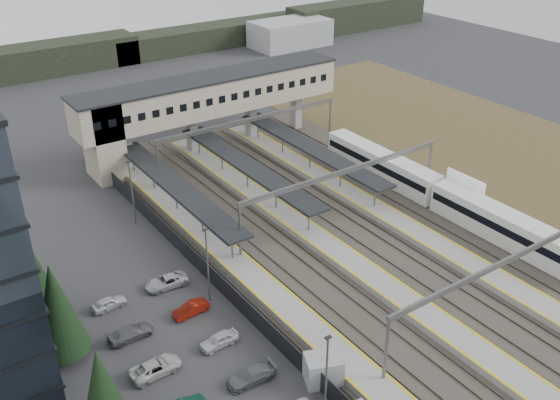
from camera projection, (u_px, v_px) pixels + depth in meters
ground at (339, 324)px, 57.43m from camera, size 220.00×220.00×0.00m
lampposts at (258, 311)px, 52.28m from camera, size 0.50×53.25×8.07m
fence at (250, 313)px, 57.33m from camera, size 0.08×90.00×2.00m
relay_cabin_near at (323, 369)px, 50.56m from camera, size 3.59×3.15×2.48m
rail_corridor at (377, 264)px, 65.60m from camera, size 34.00×90.00×0.92m
canopies at (247, 166)px, 78.67m from camera, size 23.10×30.00×3.28m
footbridge at (194, 102)px, 88.01m from camera, size 40.40×6.40×11.20m
gantries at (415, 218)px, 62.79m from camera, size 28.40×62.28×7.17m
train at (439, 194)px, 75.87m from camera, size 2.84×39.42×3.57m
billboard at (465, 187)px, 75.01m from camera, size 0.22×5.68×4.76m
treeline_far at (153, 46)px, 134.91m from camera, size 170.00×19.00×7.00m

